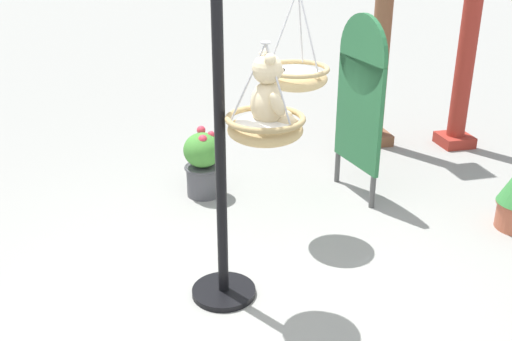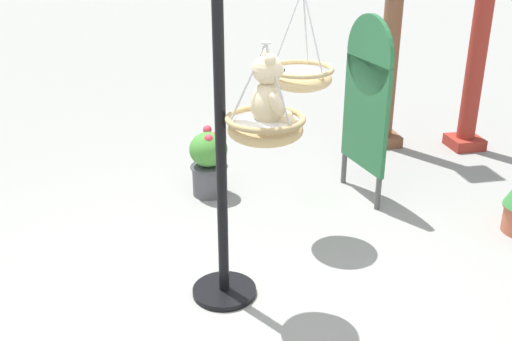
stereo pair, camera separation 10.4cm
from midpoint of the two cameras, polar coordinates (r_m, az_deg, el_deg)
name	(u,v)px [view 2 (the right image)]	position (r m, az deg, el deg)	size (l,w,h in m)	color
ground_plane	(250,305)	(4.17, 0.20, -12.52)	(40.00, 40.00, 0.00)	gray
display_pole_central	(222,192)	(3.89, -2.46, -2.08)	(0.44, 0.44, 2.48)	black
hanging_basket_with_teddy	(265,127)	(3.62, 1.72, 4.10)	(0.48, 0.48, 0.61)	tan
teddy_bear	(269,95)	(3.56, 2.11, 7.09)	(0.32, 0.27, 0.46)	beige
hanging_basket_left_high	(300,77)	(4.60, 4.86, 8.79)	(0.50, 0.50, 0.75)	tan
greenhouse_pillar_left	(480,33)	(6.85, 20.79, 12.00)	(0.37, 0.37, 2.63)	#9E2D23
greenhouse_pillar_right	(394,9)	(6.65, 13.30, 14.58)	(0.37, 0.37, 3.09)	brown
potted_plant_conical_shrub	(209,162)	(5.55, -3.93, 0.78)	(0.35, 0.35, 0.64)	#4C4C51
display_sign_board	(367,94)	(5.39, 10.94, 7.12)	(0.69, 0.16, 1.66)	#286B3D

